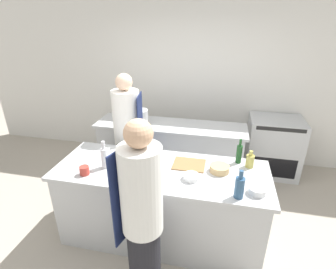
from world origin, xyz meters
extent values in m
plane|color=#A89E8E|center=(0.00, 0.00, 0.00)|extent=(16.00, 16.00, 0.00)
cube|color=silver|center=(0.00, 2.13, 1.40)|extent=(8.00, 0.06, 2.80)
cube|color=#B7BABC|center=(0.00, 0.00, 0.44)|extent=(2.19, 0.82, 0.87)
cube|color=#B7BABC|center=(0.00, 0.00, 0.89)|extent=(2.28, 0.86, 0.04)
cube|color=#B7BABC|center=(-0.16, 1.25, 0.44)|extent=(2.18, 0.57, 0.87)
cube|color=#B7BABC|center=(-0.16, 1.25, 0.89)|extent=(2.27, 0.60, 0.04)
cube|color=#B7BABC|center=(1.44, 1.75, 0.47)|extent=(0.82, 0.65, 0.94)
cube|color=black|center=(1.44, 1.44, 0.26)|extent=(0.65, 0.01, 0.33)
cube|color=black|center=(1.44, 1.44, 0.90)|extent=(0.69, 0.01, 0.06)
cylinder|color=black|center=(0.03, -0.76, 0.41)|extent=(0.28, 0.28, 0.81)
cylinder|color=silver|center=(0.03, -0.76, 1.19)|extent=(0.33, 0.33, 0.74)
cube|color=#19234C|center=(-0.13, -0.71, 1.08)|extent=(0.10, 0.31, 0.86)
sphere|color=tan|center=(0.03, -0.76, 1.66)|extent=(0.21, 0.21, 0.21)
cylinder|color=black|center=(-0.64, 0.71, 0.41)|extent=(0.30, 0.30, 0.81)
cylinder|color=white|center=(-0.64, 0.71, 1.18)|extent=(0.36, 0.36, 0.74)
cube|color=#19234C|center=(-0.46, 0.74, 1.08)|extent=(0.06, 0.34, 0.85)
sphere|color=beige|center=(-0.64, 0.71, 1.66)|extent=(0.22, 0.22, 0.22)
cylinder|color=#2D5175|center=(0.79, -0.31, 1.01)|extent=(0.09, 0.09, 0.20)
cylinder|color=#2D5175|center=(0.79, -0.31, 1.15)|extent=(0.04, 0.04, 0.08)
cylinder|color=#19471E|center=(0.81, 0.32, 1.02)|extent=(0.06, 0.06, 0.21)
cylinder|color=#19471E|center=(0.81, 0.32, 1.16)|extent=(0.03, 0.03, 0.08)
cylinder|color=#B2A84C|center=(0.92, 0.25, 0.98)|extent=(0.09, 0.09, 0.14)
cylinder|color=#B2A84C|center=(0.92, 0.25, 1.08)|extent=(0.04, 0.04, 0.05)
cylinder|color=silver|center=(-0.59, -0.09, 1.03)|extent=(0.08, 0.08, 0.22)
cylinder|color=silver|center=(-0.59, -0.09, 1.18)|extent=(0.03, 0.03, 0.09)
cylinder|color=white|center=(0.96, -0.22, 0.94)|extent=(0.16, 0.16, 0.06)
cylinder|color=tan|center=(0.61, 0.08, 0.95)|extent=(0.20, 0.20, 0.07)
cylinder|color=white|center=(0.34, -0.12, 0.94)|extent=(0.17, 0.17, 0.05)
cylinder|color=#B2382D|center=(-0.74, -0.27, 0.96)|extent=(0.10, 0.10, 0.09)
cube|color=olive|center=(0.28, 0.15, 0.92)|extent=(0.35, 0.28, 0.01)
cylinder|color=#B7BABC|center=(-0.65, 1.18, 1.02)|extent=(0.32, 0.32, 0.22)
camera|label=1|loc=(0.59, -2.33, 2.40)|focal=28.00mm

